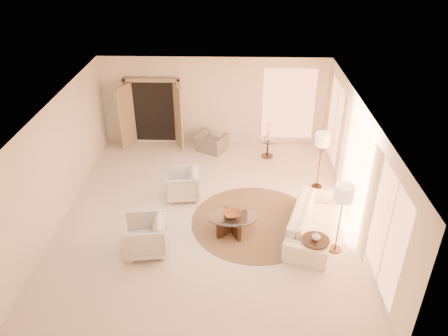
{
  "coord_description": "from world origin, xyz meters",
  "views": [
    {
      "loc": [
        0.66,
        -8.75,
        6.38
      ],
      "look_at": [
        0.4,
        0.4,
        1.1
      ],
      "focal_mm": 35.0,
      "sensor_mm": 36.0,
      "label": 1
    }
  ],
  "objects_px": {
    "floor_lamp_near": "(322,142)",
    "side_vase": "(268,137)",
    "floor_lamp_far": "(344,196)",
    "armchair_right": "(145,234)",
    "coffee_table": "(232,221)",
    "accent_chair": "(211,140)",
    "end_vase": "(316,236)",
    "armchair_left": "(183,183)",
    "side_table": "(268,147)",
    "bowl": "(232,214)",
    "sofa": "(314,222)",
    "end_table": "(315,246)"
  },
  "relations": [
    {
      "from": "end_vase",
      "to": "side_table",
      "type": "bearing_deg",
      "value": 98.86
    },
    {
      "from": "accent_chair",
      "to": "floor_lamp_near",
      "type": "distance_m",
      "value": 3.75
    },
    {
      "from": "armchair_left",
      "to": "side_table",
      "type": "bearing_deg",
      "value": 128.82
    },
    {
      "from": "sofa",
      "to": "side_vase",
      "type": "relative_size",
      "value": 9.66
    },
    {
      "from": "accent_chair",
      "to": "end_table",
      "type": "height_order",
      "value": "accent_chair"
    },
    {
      "from": "armchair_right",
      "to": "side_vase",
      "type": "height_order",
      "value": "armchair_right"
    },
    {
      "from": "sofa",
      "to": "bowl",
      "type": "distance_m",
      "value": 1.87
    },
    {
      "from": "side_table",
      "to": "end_table",
      "type": "bearing_deg",
      "value": -81.14
    },
    {
      "from": "floor_lamp_near",
      "to": "floor_lamp_far",
      "type": "distance_m",
      "value": 2.6
    },
    {
      "from": "end_table",
      "to": "side_vase",
      "type": "bearing_deg",
      "value": 98.86
    },
    {
      "from": "floor_lamp_far",
      "to": "armchair_right",
      "type": "bearing_deg",
      "value": -177.99
    },
    {
      "from": "accent_chair",
      "to": "side_table",
      "type": "xyz_separation_m",
      "value": [
        1.74,
        -0.34,
        -0.05
      ]
    },
    {
      "from": "floor_lamp_far",
      "to": "side_vase",
      "type": "bearing_deg",
      "value": 106.23
    },
    {
      "from": "accent_chair",
      "to": "floor_lamp_near",
      "type": "xyz_separation_m",
      "value": [
        2.99,
        -2.03,
        0.98
      ]
    },
    {
      "from": "end_table",
      "to": "accent_chair",
      "type": "bearing_deg",
      "value": 116.32
    },
    {
      "from": "end_table",
      "to": "sofa",
      "type": "bearing_deg",
      "value": 82.71
    },
    {
      "from": "sofa",
      "to": "side_table",
      "type": "relative_size",
      "value": 4.36
    },
    {
      "from": "sofa",
      "to": "accent_chair",
      "type": "height_order",
      "value": "accent_chair"
    },
    {
      "from": "end_table",
      "to": "side_table",
      "type": "relative_size",
      "value": 1.05
    },
    {
      "from": "armchair_left",
      "to": "floor_lamp_near",
      "type": "relative_size",
      "value": 0.52
    },
    {
      "from": "armchair_left",
      "to": "armchair_right",
      "type": "xyz_separation_m",
      "value": [
        -0.57,
        -2.16,
        0.03
      ]
    },
    {
      "from": "side_table",
      "to": "side_vase",
      "type": "height_order",
      "value": "side_vase"
    },
    {
      "from": "floor_lamp_near",
      "to": "side_vase",
      "type": "relative_size",
      "value": 6.44
    },
    {
      "from": "accent_chair",
      "to": "end_vase",
      "type": "height_order",
      "value": "accent_chair"
    },
    {
      "from": "end_vase",
      "to": "side_vase",
      "type": "height_order",
      "value": "side_vase"
    },
    {
      "from": "side_vase",
      "to": "armchair_right",
      "type": "bearing_deg",
      "value": -123.06
    },
    {
      "from": "armchair_left",
      "to": "floor_lamp_near",
      "type": "bearing_deg",
      "value": 93.65
    },
    {
      "from": "sofa",
      "to": "armchair_right",
      "type": "xyz_separation_m",
      "value": [
        -3.73,
        -0.68,
        0.1
      ]
    },
    {
      "from": "accent_chair",
      "to": "coffee_table",
      "type": "xyz_separation_m",
      "value": [
        0.71,
        -4.04,
        -0.11
      ]
    },
    {
      "from": "coffee_table",
      "to": "floor_lamp_far",
      "type": "distance_m",
      "value": 2.62
    },
    {
      "from": "sofa",
      "to": "armchair_right",
      "type": "bearing_deg",
      "value": 118.51
    },
    {
      "from": "end_vase",
      "to": "armchair_left",
      "type": "bearing_deg",
      "value": 142.4
    },
    {
      "from": "armchair_left",
      "to": "end_table",
      "type": "relative_size",
      "value": 1.44
    },
    {
      "from": "end_table",
      "to": "floor_lamp_near",
      "type": "relative_size",
      "value": 0.36
    },
    {
      "from": "coffee_table",
      "to": "side_vase",
      "type": "distance_m",
      "value": 3.86
    },
    {
      "from": "sofa",
      "to": "floor_lamp_far",
      "type": "height_order",
      "value": "floor_lamp_far"
    },
    {
      "from": "sofa",
      "to": "accent_chair",
      "type": "relative_size",
      "value": 2.75
    },
    {
      "from": "armchair_right",
      "to": "end_table",
      "type": "height_order",
      "value": "armchair_right"
    },
    {
      "from": "floor_lamp_far",
      "to": "end_table",
      "type": "bearing_deg",
      "value": -147.77
    },
    {
      "from": "armchair_right",
      "to": "bowl",
      "type": "distance_m",
      "value": 2.01
    },
    {
      "from": "floor_lamp_near",
      "to": "accent_chair",
      "type": "bearing_deg",
      "value": 145.75
    },
    {
      "from": "coffee_table",
      "to": "bowl",
      "type": "height_order",
      "value": "bowl"
    },
    {
      "from": "armchair_right",
      "to": "coffee_table",
      "type": "distance_m",
      "value": 2.02
    },
    {
      "from": "armchair_left",
      "to": "end_vase",
      "type": "distance_m",
      "value": 3.85
    },
    {
      "from": "end_vase",
      "to": "armchair_right",
      "type": "bearing_deg",
      "value": 177.02
    },
    {
      "from": "coffee_table",
      "to": "floor_lamp_near",
      "type": "height_order",
      "value": "floor_lamp_near"
    },
    {
      "from": "accent_chair",
      "to": "bowl",
      "type": "bearing_deg",
      "value": 127.24
    },
    {
      "from": "floor_lamp_near",
      "to": "side_vase",
      "type": "distance_m",
      "value": 2.22
    },
    {
      "from": "coffee_table",
      "to": "bowl",
      "type": "bearing_deg",
      "value": -90.0
    },
    {
      "from": "armchair_right",
      "to": "bowl",
      "type": "bearing_deg",
      "value": 104.37
    }
  ]
}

